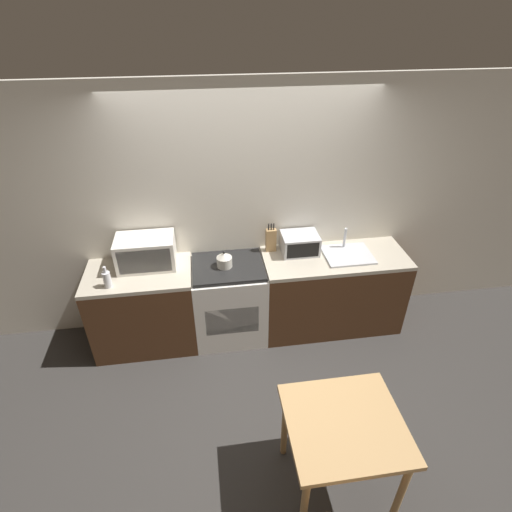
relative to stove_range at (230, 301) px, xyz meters
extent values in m
plane|color=#33302D|center=(0.23, -0.79, -0.45)|extent=(16.00, 16.00, 0.00)
cube|color=silver|center=(0.23, 0.34, 0.85)|extent=(10.00, 0.06, 2.60)
cube|color=#4C2D19|center=(-0.88, 0.00, -0.02)|extent=(1.03, 0.62, 0.86)
cube|color=#B7AD99|center=(-0.88, 0.00, 0.43)|extent=(1.03, 0.62, 0.04)
cube|color=#4C2D19|center=(1.12, 0.00, -0.02)|extent=(1.49, 0.62, 0.86)
cube|color=#B7AD99|center=(1.12, 0.00, 0.43)|extent=(1.49, 0.62, 0.04)
cube|color=silver|center=(0.00, 0.00, -0.02)|extent=(0.74, 0.62, 0.86)
cube|color=black|center=(0.00, 0.00, 0.43)|extent=(0.71, 0.57, 0.04)
cube|color=black|center=(0.00, -0.30, -0.02)|extent=(0.53, 0.02, 0.32)
cylinder|color=beige|center=(-0.03, -0.01, 0.51)|extent=(0.15, 0.15, 0.11)
cone|color=beige|center=(-0.03, -0.01, 0.58)|extent=(0.14, 0.14, 0.05)
sphere|color=black|center=(-0.03, -0.01, 0.62)|extent=(0.03, 0.03, 0.03)
cube|color=silver|center=(-0.79, 0.12, 0.61)|extent=(0.56, 0.35, 0.31)
cube|color=black|center=(-0.79, -0.05, 0.61)|extent=(0.49, 0.01, 0.25)
cylinder|color=silver|center=(-1.12, -0.19, 0.53)|extent=(0.07, 0.07, 0.16)
cylinder|color=silver|center=(-1.12, -0.19, 0.64)|extent=(0.03, 0.03, 0.06)
cube|color=tan|center=(0.47, 0.22, 0.58)|extent=(0.11, 0.06, 0.25)
cylinder|color=black|center=(0.45, 0.22, 0.73)|extent=(0.01, 0.01, 0.07)
cylinder|color=black|center=(0.47, 0.22, 0.73)|extent=(0.01, 0.01, 0.07)
cylinder|color=black|center=(0.50, 0.22, 0.73)|extent=(0.01, 0.01, 0.07)
cube|color=silver|center=(0.76, 0.15, 0.56)|extent=(0.38, 0.29, 0.21)
cube|color=black|center=(0.76, 0.01, 0.56)|extent=(0.33, 0.01, 0.16)
cube|color=silver|center=(1.24, 0.00, 0.46)|extent=(0.49, 0.41, 0.02)
cylinder|color=silver|center=(1.24, 0.14, 0.58)|extent=(0.03, 0.03, 0.22)
cube|color=tan|center=(0.63, -1.77, 0.30)|extent=(0.79, 0.73, 0.04)
cylinder|color=tan|center=(0.30, -2.07, -0.08)|extent=(0.05, 0.05, 0.73)
cylinder|color=tan|center=(0.96, -2.07, -0.08)|extent=(0.05, 0.05, 0.73)
cylinder|color=tan|center=(0.30, -1.46, -0.08)|extent=(0.05, 0.05, 0.73)
cylinder|color=tan|center=(0.96, -1.46, -0.08)|extent=(0.05, 0.05, 0.73)
camera|label=1|loc=(-0.19, -3.28, 2.71)|focal=28.00mm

